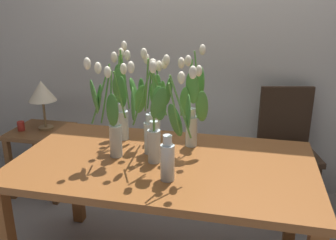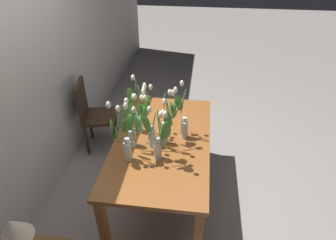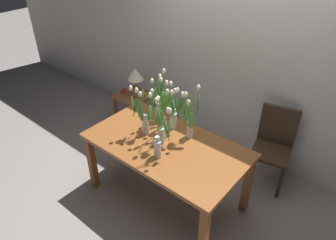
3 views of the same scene
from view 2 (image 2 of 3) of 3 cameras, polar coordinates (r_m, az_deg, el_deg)
ground_plane at (r=3.26m, az=-0.99°, el=-14.29°), size 18.00×18.00×0.00m
room_wall_rear at (r=2.88m, az=-27.22°, el=8.10°), size 9.00×0.10×2.70m
dining_table at (r=2.81m, az=-1.12°, el=-5.41°), size 1.60×0.90×0.74m
tulip_vase_0 at (r=2.57m, az=-4.15°, el=-1.34°), size 0.22×0.17×0.57m
tulip_vase_1 at (r=2.58m, az=-0.28°, el=-0.83°), size 0.23×0.13×0.56m
tulip_vase_2 at (r=2.59m, az=-6.84°, el=-1.36°), size 0.21×0.20×0.53m
tulip_vase_3 at (r=2.41m, az=-8.43°, el=-3.50°), size 0.19×0.23×0.59m
tulip_vase_4 at (r=2.70m, az=2.80°, el=-0.13°), size 0.17×0.16×0.55m
tulip_vase_5 at (r=2.75m, az=-5.29°, el=1.77°), size 0.18×0.25×0.59m
tulip_vase_6 at (r=2.39m, az=-1.77°, el=-3.63°), size 0.18×0.26×0.56m
dining_chair at (r=3.69m, az=-14.68°, el=1.55°), size 0.48×0.48×0.93m
table_lamp at (r=2.15m, az=-28.20°, el=-18.63°), size 0.22×0.22×0.40m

